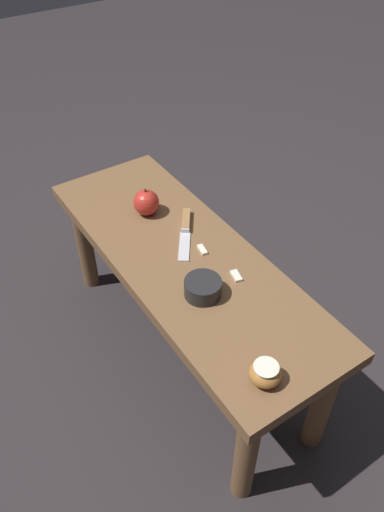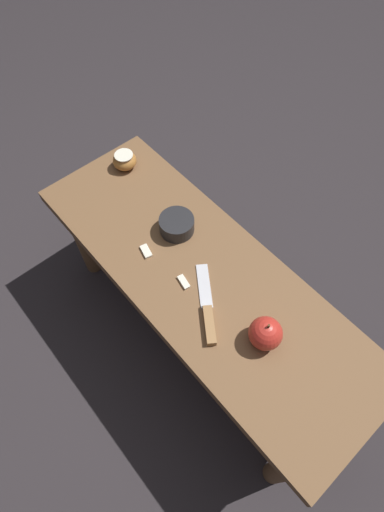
{
  "view_description": "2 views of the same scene",
  "coord_description": "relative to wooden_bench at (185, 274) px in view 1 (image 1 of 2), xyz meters",
  "views": [
    {
      "loc": [
        0.92,
        -0.58,
        1.45
      ],
      "look_at": [
        0.04,
        -0.0,
        0.49
      ],
      "focal_mm": 35.0,
      "sensor_mm": 36.0,
      "label": 1
    },
    {
      "loc": [
        -0.38,
        0.37,
        1.42
      ],
      "look_at": [
        0.04,
        -0.0,
        0.49
      ],
      "focal_mm": 28.0,
      "sensor_mm": 36.0,
      "label": 2
    }
  ],
  "objects": [
    {
      "name": "knife",
      "position": [
        -0.1,
        0.07,
        0.09
      ],
      "size": [
        0.21,
        0.16,
        0.02
      ],
      "rotation": [
        0.0,
        0.0,
        -0.62
      ],
      "color": "silver",
      "rests_on": "wooden_bench"
    },
    {
      "name": "bowl",
      "position": [
        0.16,
        -0.04,
        0.1
      ],
      "size": [
        0.1,
        0.1,
        0.05
      ],
      "color": "#232326",
      "rests_on": "wooden_bench"
    },
    {
      "name": "apple_whole",
      "position": [
        -0.24,
        0.01,
        0.12
      ],
      "size": [
        0.08,
        0.08,
        0.09
      ],
      "color": "red",
      "rests_on": "wooden_bench"
    },
    {
      "name": "apple_cut",
      "position": [
        0.46,
        -0.08,
        0.11
      ],
      "size": [
        0.08,
        0.08,
        0.05
      ],
      "color": "#B27233",
      "rests_on": "wooden_bench"
    },
    {
      "name": "wooden_bench",
      "position": [
        0.0,
        0.0,
        0.0
      ],
      "size": [
        1.11,
        0.39,
        0.45
      ],
      "color": "brown",
      "rests_on": "ground_plane"
    },
    {
      "name": "ground_plane",
      "position": [
        0.0,
        0.0,
        -0.38
      ],
      "size": [
        8.0,
        8.0,
        0.0
      ],
      "primitive_type": "plane",
      "color": "#2D282B"
    },
    {
      "name": "apple_slice_center",
      "position": [
        0.01,
        0.06,
        0.08
      ],
      "size": [
        0.05,
        0.03,
        0.01
      ],
      "color": "white",
      "rests_on": "wooden_bench"
    },
    {
      "name": "apple_slice_near_knife",
      "position": [
        0.16,
        0.07,
        0.08
      ],
      "size": [
        0.05,
        0.03,
        0.01
      ],
      "color": "white",
      "rests_on": "wooden_bench"
    }
  ]
}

